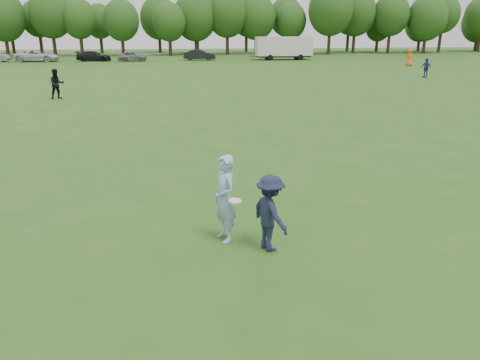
# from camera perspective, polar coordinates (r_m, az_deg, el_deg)

# --- Properties ---
(ground) EXTENTS (200.00, 200.00, 0.00)m
(ground) POSITION_cam_1_polar(r_m,az_deg,el_deg) (10.08, 2.38, -7.47)
(ground) COLOR #265016
(ground) RESTS_ON ground
(thrower) EXTENTS (0.64, 0.79, 1.87)m
(thrower) POSITION_cam_1_polar(r_m,az_deg,el_deg) (9.79, -1.87, -2.29)
(thrower) COLOR #88AAD2
(thrower) RESTS_ON ground
(defender) EXTENTS (0.94, 1.18, 1.59)m
(defender) POSITION_cam_1_polar(r_m,az_deg,el_deg) (9.44, 3.69, -4.03)
(defender) COLOR #192139
(defender) RESTS_ON ground
(player_far_a) EXTENTS (1.14, 1.05, 1.89)m
(player_far_a) POSITION_cam_1_polar(r_m,az_deg,el_deg) (32.69, -21.43, 10.84)
(player_far_a) COLOR black
(player_far_a) RESTS_ON ground
(player_far_b) EXTENTS (0.78, 1.10, 1.73)m
(player_far_b) POSITION_cam_1_polar(r_m,az_deg,el_deg) (47.50, 21.72, 12.58)
(player_far_b) COLOR navy
(player_far_b) RESTS_ON ground
(player_far_c) EXTENTS (1.13, 0.89, 2.03)m
(player_far_c) POSITION_cam_1_polar(r_m,az_deg,el_deg) (61.00, 19.96, 13.85)
(player_far_c) COLOR orange
(player_far_c) RESTS_ON ground
(car_c) EXTENTS (5.72, 2.74, 1.57)m
(car_c) POSITION_cam_1_polar(r_m,az_deg,el_deg) (71.25, -23.50, 13.72)
(car_c) COLOR silver
(car_c) RESTS_ON ground
(car_d) EXTENTS (4.83, 2.42, 1.35)m
(car_d) POSITION_cam_1_polar(r_m,az_deg,el_deg) (69.79, -17.40, 14.21)
(car_d) COLOR black
(car_d) RESTS_ON ground
(car_e) EXTENTS (4.04, 1.78, 1.35)m
(car_e) POSITION_cam_1_polar(r_m,az_deg,el_deg) (68.11, -13.01, 14.48)
(car_e) COLOR slate
(car_e) RESTS_ON ground
(car_f) EXTENTS (4.69, 2.06, 1.50)m
(car_f) POSITION_cam_1_polar(r_m,az_deg,el_deg) (69.12, -4.93, 14.96)
(car_f) COLOR black
(car_f) RESTS_ON ground
(field_cone) EXTENTS (0.28, 0.28, 0.30)m
(field_cone) POSITION_cam_1_polar(r_m,az_deg,el_deg) (63.65, 15.37, 13.62)
(field_cone) COLOR #F4430C
(field_cone) RESTS_ON ground
(disc_in_play) EXTENTS (0.33, 0.33, 0.05)m
(disc_in_play) POSITION_cam_1_polar(r_m,az_deg,el_deg) (9.48, -0.63, -2.55)
(disc_in_play) COLOR white
(disc_in_play) RESTS_ON ground
(cargo_trailer) EXTENTS (9.00, 2.75, 3.20)m
(cargo_trailer) POSITION_cam_1_polar(r_m,az_deg,el_deg) (69.98, 5.36, 15.83)
(cargo_trailer) COLOR silver
(cargo_trailer) RESTS_ON ground
(treeline) EXTENTS (130.35, 18.39, 11.74)m
(treeline) POSITION_cam_1_polar(r_m,az_deg,el_deg) (85.98, -5.55, 19.21)
(treeline) COLOR #332114
(treeline) RESTS_ON ground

